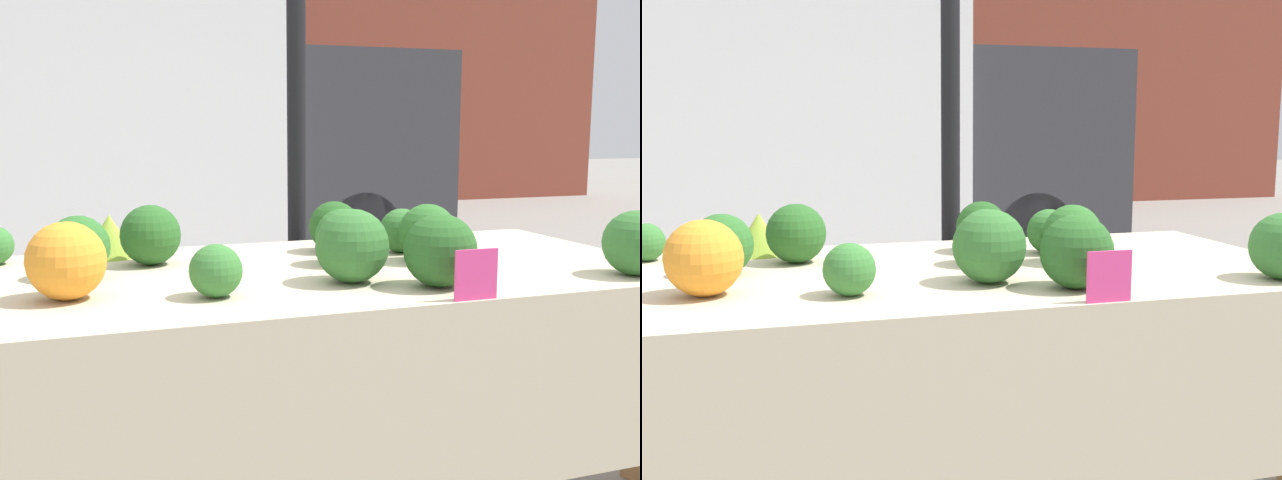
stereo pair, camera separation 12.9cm
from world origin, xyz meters
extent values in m
cube|color=brown|center=(0.00, 9.05, 2.37)|extent=(16.00, 0.60, 4.73)
cylinder|color=black|center=(0.15, 0.70, 1.13)|extent=(0.07, 0.07, 2.26)
cube|color=white|center=(-0.56, 4.39, 1.36)|extent=(3.26, 1.81, 2.10)
cube|color=#333338|center=(1.78, 4.39, 1.06)|extent=(1.41, 1.66, 1.51)
cylinder|color=black|center=(1.64, 3.67, 0.34)|extent=(0.68, 0.22, 0.68)
cylinder|color=black|center=(1.64, 5.11, 0.34)|extent=(0.68, 0.22, 0.68)
cube|color=beige|center=(0.00, 0.00, 0.81)|extent=(1.96, 1.00, 0.03)
cube|color=beige|center=(0.00, -0.49, 0.57)|extent=(1.96, 0.01, 0.45)
cylinder|color=black|center=(0.92, 0.44, 0.40)|extent=(0.05, 0.05, 0.79)
sphere|color=orange|center=(-0.68, -0.17, 0.91)|extent=(0.18, 0.18, 0.18)
cone|color=#93B238|center=(-0.55, 0.38, 0.89)|extent=(0.16, 0.16, 0.13)
sphere|color=#23511E|center=(0.13, 0.24, 0.90)|extent=(0.16, 0.16, 0.16)
sphere|color=#336B2D|center=(0.33, 0.16, 0.89)|extent=(0.14, 0.14, 0.14)
sphere|color=#336B2D|center=(0.01, -0.21, 0.92)|extent=(0.19, 0.19, 0.19)
sphere|color=#2D6628|center=(0.33, -0.02, 0.91)|extent=(0.17, 0.17, 0.17)
sphere|color=#2D6628|center=(-0.65, 0.08, 0.90)|extent=(0.17, 0.17, 0.17)
sphere|color=#387533|center=(-0.35, -0.26, 0.88)|extent=(0.13, 0.13, 0.13)
sphere|color=#285B23|center=(-0.44, 0.21, 0.91)|extent=(0.17, 0.17, 0.17)
sphere|color=#2D6628|center=(0.08, 0.03, 0.90)|extent=(0.16, 0.16, 0.16)
sphere|color=#336B2D|center=(0.76, -0.38, 0.91)|extent=(0.18, 0.18, 0.18)
sphere|color=#285B23|center=(0.20, -0.33, 0.91)|extent=(0.18, 0.18, 0.18)
cube|color=#E53D84|center=(0.21, -0.49, 0.88)|extent=(0.11, 0.01, 0.12)
camera|label=1|loc=(-0.69, -1.96, 1.22)|focal=42.00mm
camera|label=2|loc=(-0.56, -2.00, 1.22)|focal=42.00mm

